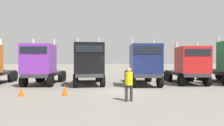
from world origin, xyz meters
TOP-DOWN VIEW (x-y plane):
  - ground at (0.00, 0.00)m, footprint 200.00×200.00m
  - semi_truck_purple at (-6.45, 3.26)m, footprint 2.81×5.90m
  - semi_truck_black at (-2.32, 2.94)m, footprint 3.11×6.29m
  - semi_truck_navy at (2.45, 2.45)m, footprint 2.85×6.54m
  - semi_truck_red at (6.76, 2.90)m, footprint 2.98×5.93m
  - visitor_in_hivis at (0.20, -3.67)m, footprint 0.48×0.48m
  - traffic_cone_near at (-6.13, -1.83)m, footprint 0.36×0.36m
  - traffic_cone_mid at (-3.51, -1.87)m, footprint 0.36×0.36m

SIDE VIEW (x-z plane):
  - ground at x=0.00m, z-range 0.00..0.00m
  - traffic_cone_near at x=-6.13m, z-range 0.00..0.57m
  - traffic_cone_mid at x=-3.51m, z-range 0.00..0.67m
  - visitor_in_hivis at x=0.20m, z-range 0.15..1.96m
  - semi_truck_red at x=6.76m, z-range -0.22..3.75m
  - semi_truck_navy at x=2.45m, z-range -0.24..3.86m
  - semi_truck_purple at x=-6.45m, z-range -0.23..3.90m
  - semi_truck_black at x=-2.32m, z-range -0.19..4.04m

